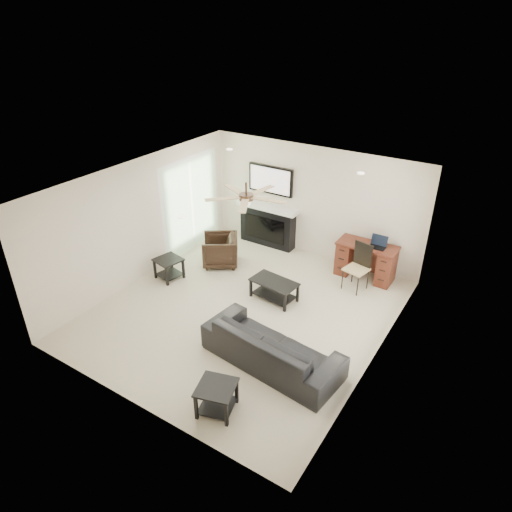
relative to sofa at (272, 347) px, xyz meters
The scene contains 10 objects.
room_shell 1.96m from the sofa, 133.32° to the left, with size 5.50×5.54×2.52m.
sofa is the anchor object (origin of this frame).
armchair 3.37m from the sofa, 140.41° to the left, with size 0.73×0.75×0.68m, color black.
coffee_table 1.84m from the sofa, 119.36° to the left, with size 0.90×0.50×0.40m, color black.
end_table_near 1.26m from the sofa, 96.84° to the right, with size 0.52×0.52×0.45m, color black.
end_table_left 3.34m from the sofa, 160.75° to the left, with size 0.50×0.50×0.45m, color black.
fireplace_unit 4.23m from the sofa, 122.26° to the left, with size 1.52×0.34×1.91m, color black.
desk 3.35m from the sofa, 85.13° to the left, with size 1.22×0.56×0.76m, color #431C10.
desk_chair 2.81m from the sofa, 84.18° to the left, with size 0.42×0.44×0.97m, color black.
laptop 3.40m from the sofa, 81.70° to the left, with size 0.33×0.24×0.23m, color black.
Camera 1 is at (3.96, -5.81, 5.03)m, focal length 32.00 mm.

